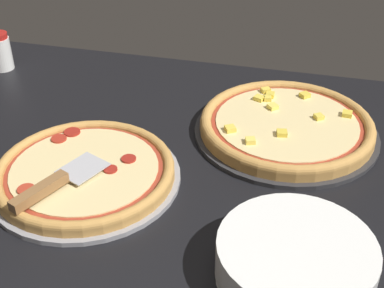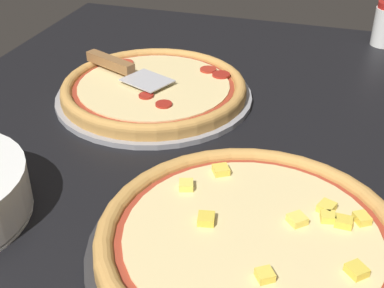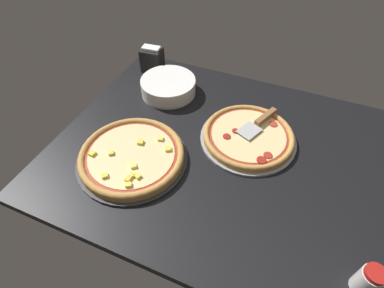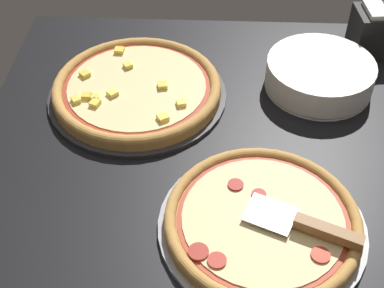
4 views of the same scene
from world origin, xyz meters
TOP-DOWN VIEW (x-y plane):
  - ground_plane at (0.00, 0.00)cm, footprint 124.10×101.35cm
  - pizza_pan_front at (-9.58, -9.55)cm, footprint 38.05×38.05cm
  - pizza_front at (-9.59, -9.54)cm, footprint 35.77×35.77cm
  - pizza_pan_back at (27.46, 17.60)cm, footprint 41.49×41.49cm
  - pizza_back at (27.45, 17.62)cm, footprint 39.00×39.00cm
  - serving_spatula at (-12.53, -18.34)cm, footprint 12.35×20.95cm
  - plate_stack at (33.11, -24.94)cm, footprint 25.21×25.21cm
  - parmesan_shaker at (-53.10, 32.75)cm, footprint 6.01×6.01cm

SIDE VIEW (x-z plane):
  - ground_plane at x=0.00cm, z-range -3.60..0.00cm
  - pizza_pan_front at x=-9.58cm, z-range 0.00..1.00cm
  - pizza_pan_back at x=27.46cm, z-range 0.00..1.00cm
  - pizza_front at x=-9.59cm, z-range 0.98..3.73cm
  - pizza_back at x=27.45cm, z-range 0.90..4.34cm
  - plate_stack at x=33.11cm, z-range 0.00..7.00cm
  - serving_spatula at x=-12.53cm, z-range 3.57..5.57cm
  - parmesan_shaker at x=-53.10cm, z-range -0.10..10.33cm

